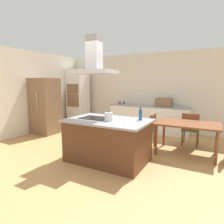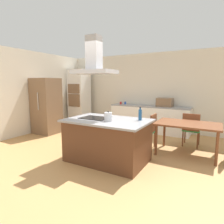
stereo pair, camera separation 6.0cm
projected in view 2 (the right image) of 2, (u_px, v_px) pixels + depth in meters
The scene contains 17 objects.
ground at pixel (135, 142), 5.45m from camera, with size 16.00×16.00×0.00m, color tan.
wall_back at pixel (155, 92), 6.76m from camera, with size 7.20×0.10×2.70m, color beige.
wall_left at pixel (35, 92), 6.50m from camera, with size 0.10×8.80×2.70m, color beige.
kitchen_island at pixel (107, 140), 4.09m from camera, with size 1.74×1.14×0.90m.
cooktop at pixel (95, 118), 4.18m from camera, with size 0.60×0.44×0.01m, color black.
tea_kettle at pixel (108, 117), 3.87m from camera, with size 0.21×0.16×0.20m.
olive_oil_bottle at pixel (140, 115), 3.94m from camera, with size 0.07×0.07×0.27m.
back_counter at pixel (149, 119), 6.59m from camera, with size 2.68×0.62×0.90m.
countertop_microwave at pixel (165, 102), 6.26m from camera, with size 0.50×0.38×0.28m, color brown.
coffee_mug_red at pixel (121, 103), 6.98m from camera, with size 0.08×0.08×0.09m, color red.
coffee_mug_blue at pixel (125, 103), 6.99m from camera, with size 0.08×0.08×0.09m, color #2D56B2.
wall_oven_stack at pixel (79, 97), 7.69m from camera, with size 0.70×0.66×2.20m.
refrigerator at pixel (46, 106), 6.36m from camera, with size 0.80×0.73×1.82m.
dining_table at pixel (188, 127), 4.40m from camera, with size 1.40×0.90×0.75m.
chair_at_left_end at pixel (149, 129), 4.87m from camera, with size 0.42×0.42×0.89m.
chair_facing_back_wall at pixel (191, 128), 5.00m from camera, with size 0.42×0.42×0.89m.
range_hood at pixel (94, 62), 4.01m from camera, with size 0.90×0.55×0.78m.
Camera 2 is at (2.04, -3.40, 1.66)m, focal length 30.71 mm.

